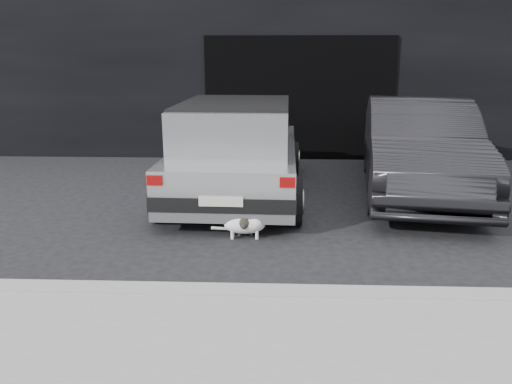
{
  "coord_description": "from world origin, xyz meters",
  "views": [
    {
      "loc": [
        0.51,
        -6.82,
        2.23
      ],
      "look_at": [
        0.27,
        -0.87,
        0.58
      ],
      "focal_mm": 35.0,
      "sensor_mm": 36.0,
      "label": 1
    }
  ],
  "objects_px": {
    "cat_siamese": "(246,222)",
    "cat_white": "(248,224)",
    "second_car": "(418,147)",
    "silver_hatchback": "(237,145)"
  },
  "relations": [
    {
      "from": "cat_siamese",
      "to": "cat_white",
      "type": "bearing_deg",
      "value": 100.82
    },
    {
      "from": "cat_white",
      "to": "silver_hatchback",
      "type": "bearing_deg",
      "value": -174.07
    },
    {
      "from": "second_car",
      "to": "cat_white",
      "type": "distance_m",
      "value": 3.52
    },
    {
      "from": "silver_hatchback",
      "to": "second_car",
      "type": "bearing_deg",
      "value": 7.54
    },
    {
      "from": "cat_siamese",
      "to": "cat_white",
      "type": "height_order",
      "value": "cat_white"
    },
    {
      "from": "cat_siamese",
      "to": "cat_white",
      "type": "xyz_separation_m",
      "value": [
        0.02,
        -0.18,
        0.04
      ]
    },
    {
      "from": "second_car",
      "to": "cat_siamese",
      "type": "relative_size",
      "value": 5.26
    },
    {
      "from": "second_car",
      "to": "cat_siamese",
      "type": "xyz_separation_m",
      "value": [
        -2.69,
        -2.03,
        -0.63
      ]
    },
    {
      "from": "cat_siamese",
      "to": "cat_white",
      "type": "relative_size",
      "value": 1.14
    },
    {
      "from": "second_car",
      "to": "cat_siamese",
      "type": "distance_m",
      "value": 3.43
    }
  ]
}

